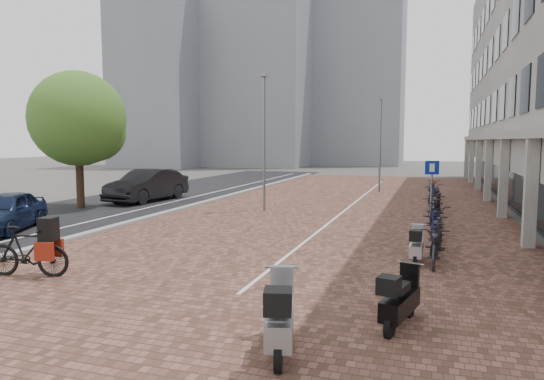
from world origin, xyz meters
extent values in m
plane|color=#474442|center=(0.00, 0.00, 0.00)|extent=(140.00, 140.00, 0.00)
cube|color=brown|center=(2.00, 12.00, 0.01)|extent=(14.50, 42.00, 0.04)
cube|color=black|center=(-9.00, 12.00, 0.01)|extent=(8.00, 50.00, 0.03)
cube|color=gray|center=(-5.10, 12.00, 0.07)|extent=(0.35, 42.00, 0.14)
cube|color=white|center=(-7.00, 12.00, 0.02)|extent=(0.12, 44.00, 0.00)
cube|color=white|center=(2.20, 12.00, 0.04)|extent=(0.10, 30.00, 0.00)
cube|color=black|center=(9.60, 16.00, 1.70)|extent=(0.15, 38.00, 3.20)
cube|color=#AAAAA4|center=(9.40, 16.00, 3.45)|extent=(1.60, 38.00, 0.30)
cube|color=#AAAAA4|center=(8.80, 4.00, 1.70)|extent=(0.35, 0.35, 3.40)
cube|color=#AAAAA4|center=(8.80, 10.00, 1.70)|extent=(0.35, 0.35, 3.40)
cube|color=#AAAAA4|center=(8.80, 16.00, 1.70)|extent=(0.35, 0.35, 3.40)
cube|color=#AAAAA4|center=(8.80, 22.00, 1.70)|extent=(0.35, 0.35, 3.40)
cube|color=#AAAAA4|center=(8.80, 28.00, 1.70)|extent=(0.35, 0.35, 3.40)
cube|color=#AAAAA4|center=(8.80, 34.00, 1.70)|extent=(0.35, 0.35, 3.40)
cube|color=gray|center=(-16.00, 48.00, 16.00)|extent=(14.00, 12.00, 32.00)
cube|color=gray|center=(-4.00, 55.00, 13.00)|extent=(12.00, 10.00, 26.00)
cube|color=gray|center=(-26.00, 42.00, 10.00)|extent=(10.00, 10.00, 20.00)
imported|color=black|center=(-8.50, 1.25, 0.72)|extent=(3.14, 4.54, 1.44)
imported|color=black|center=(-8.49, 10.50, 0.86)|extent=(2.30, 5.37, 1.72)
imported|color=black|center=(-3.09, -3.21, 0.61)|extent=(2.12, 1.00, 1.23)
cube|color=black|center=(-3.09, -3.21, 1.17)|extent=(0.43, 0.42, 0.55)
cube|color=maroon|center=(-3.31, -3.21, 0.68)|extent=(0.45, 0.21, 0.43)
cube|color=maroon|center=(-2.87, -3.21, 0.68)|extent=(0.45, 0.21, 0.43)
cylinder|color=slate|center=(5.97, 7.12, 1.14)|extent=(0.07, 0.07, 2.28)
cube|color=#0B2693|center=(5.97, 7.09, 2.23)|extent=(0.51, 0.18, 0.52)
cylinder|color=gray|center=(-1.30, 8.80, 3.07)|extent=(0.12, 0.12, 6.13)
cylinder|color=gray|center=(2.84, 18.87, 2.91)|extent=(0.12, 0.12, 5.83)
cylinder|color=#382619|center=(-10.00, 7.06, 1.42)|extent=(0.37, 0.37, 2.85)
sphere|color=#3B6121|center=(-10.00, 7.06, 4.27)|extent=(4.47, 4.47, 4.47)
sphere|color=#3B6121|center=(-9.50, 7.67, 3.66)|extent=(2.85, 2.85, 2.85)
imported|color=black|center=(6.12, 1.00, 0.52)|extent=(0.75, 1.99, 1.04)
imported|color=black|center=(6.17, 2.15, 0.53)|extent=(0.77, 1.80, 1.05)
imported|color=#131334|center=(6.15, 3.30, 0.52)|extent=(0.83, 2.02, 1.04)
imported|color=#141437|center=(6.07, 4.45, 0.53)|extent=(0.58, 1.77, 1.05)
imported|color=black|center=(6.19, 5.60, 0.52)|extent=(0.93, 2.04, 1.04)
imported|color=black|center=(6.18, 6.75, 0.53)|extent=(0.71, 1.79, 1.05)
imported|color=black|center=(6.02, 7.90, 0.52)|extent=(0.74, 1.99, 1.04)
imported|color=black|center=(6.28, 9.05, 0.53)|extent=(0.62, 1.78, 1.05)
imported|color=#575550|center=(6.14, 10.20, 0.52)|extent=(0.81, 2.01, 1.04)
imported|color=#161C3D|center=(6.09, 11.35, 0.53)|extent=(0.57, 1.77, 1.05)
imported|color=black|center=(6.03, 12.50, 0.52)|extent=(0.83, 2.02, 1.04)
imported|color=#16203D|center=(5.99, 13.65, 0.53)|extent=(0.74, 1.80, 1.05)
imported|color=black|center=(6.24, 14.80, 0.52)|extent=(0.94, 2.05, 1.04)
imported|color=#4C1418|center=(6.07, 15.95, 0.53)|extent=(0.50, 1.75, 1.05)
imported|color=black|center=(6.00, 17.10, 0.52)|extent=(0.92, 2.04, 1.04)
camera|label=1|loc=(5.99, -12.27, 3.24)|focal=32.43mm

